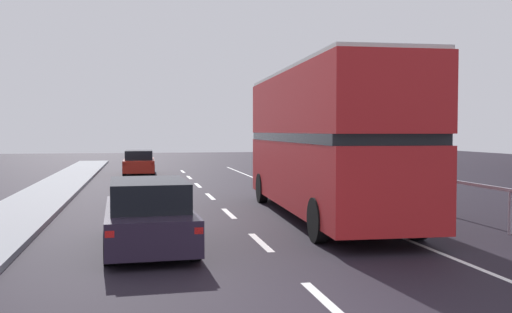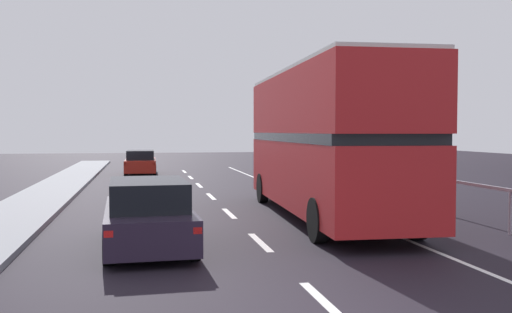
# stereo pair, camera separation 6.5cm
# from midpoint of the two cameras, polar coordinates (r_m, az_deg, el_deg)

# --- Properties ---
(lane_paint_markings) EXTENTS (3.46, 46.00, 0.01)m
(lane_paint_markings) POSITION_cam_midpoint_polar(r_m,az_deg,el_deg) (16.38, 5.35, -6.12)
(lane_paint_markings) COLOR silver
(lane_paint_markings) RESTS_ON ground
(bridge_side_railing) EXTENTS (0.10, 42.00, 1.09)m
(bridge_side_railing) POSITION_cam_midpoint_polar(r_m,az_deg,el_deg) (18.28, 17.06, -2.52)
(bridge_side_railing) COLOR #ADA9B8
(bridge_side_railing) RESTS_ON ground
(double_decker_bus_red) EXTENTS (2.91, 10.38, 4.18)m
(double_decker_bus_red) POSITION_cam_midpoint_polar(r_m,az_deg,el_deg) (16.44, 6.91, 1.74)
(double_decker_bus_red) COLOR #B21D20
(double_decker_bus_red) RESTS_ON ground
(hatchback_car_near) EXTENTS (1.91, 4.49, 1.44)m
(hatchback_car_near) POSITION_cam_midpoint_polar(r_m,az_deg,el_deg) (12.43, -10.47, -5.71)
(hatchback_car_near) COLOR #251C2D
(hatchback_car_near) RESTS_ON ground
(sedan_car_ahead) EXTENTS (1.81, 4.56, 1.37)m
(sedan_car_ahead) POSITION_cam_midpoint_polar(r_m,az_deg,el_deg) (33.80, -11.27, -0.59)
(sedan_car_ahead) COLOR maroon
(sedan_car_ahead) RESTS_ON ground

